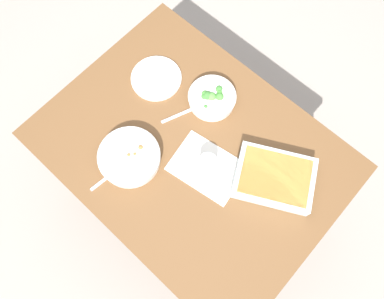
{
  "coord_description": "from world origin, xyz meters",
  "views": [
    {
      "loc": [
        0.35,
        -0.38,
        2.19
      ],
      "look_at": [
        0.0,
        0.0,
        0.74
      ],
      "focal_mm": 35.33,
      "sensor_mm": 36.0,
      "label": 1
    }
  ],
  "objects_px": {
    "spoon_by_stew": "(114,172)",
    "stew_bowl": "(130,157)",
    "baking_dish": "(274,178)",
    "drink_cup": "(207,165)",
    "broccoli_bowl": "(212,98)",
    "side_plate": "(156,78)",
    "spoon_by_broccoli": "(186,112)"
  },
  "relations": [
    {
      "from": "drink_cup",
      "to": "side_plate",
      "type": "height_order",
      "value": "drink_cup"
    },
    {
      "from": "baking_dish",
      "to": "spoon_by_stew",
      "type": "bearing_deg",
      "value": -140.47
    },
    {
      "from": "stew_bowl",
      "to": "baking_dish",
      "type": "relative_size",
      "value": 0.68
    },
    {
      "from": "baking_dish",
      "to": "spoon_by_stew",
      "type": "relative_size",
      "value": 2.09
    },
    {
      "from": "stew_bowl",
      "to": "broccoli_bowl",
      "type": "relative_size",
      "value": 1.23
    },
    {
      "from": "stew_bowl",
      "to": "side_plate",
      "type": "distance_m",
      "value": 0.38
    },
    {
      "from": "stew_bowl",
      "to": "baking_dish",
      "type": "bearing_deg",
      "value": 33.81
    },
    {
      "from": "drink_cup",
      "to": "side_plate",
      "type": "relative_size",
      "value": 0.39
    },
    {
      "from": "baking_dish",
      "to": "side_plate",
      "type": "xyz_separation_m",
      "value": [
        -0.66,
        0.02,
        -0.03
      ]
    },
    {
      "from": "spoon_by_stew",
      "to": "side_plate",
      "type": "bearing_deg",
      "value": 112.36
    },
    {
      "from": "broccoli_bowl",
      "to": "spoon_by_stew",
      "type": "distance_m",
      "value": 0.51
    },
    {
      "from": "side_plate",
      "to": "spoon_by_broccoli",
      "type": "relative_size",
      "value": 1.3
    },
    {
      "from": "stew_bowl",
      "to": "spoon_by_stew",
      "type": "height_order",
      "value": "stew_bowl"
    },
    {
      "from": "broccoli_bowl",
      "to": "side_plate",
      "type": "height_order",
      "value": "broccoli_bowl"
    },
    {
      "from": "stew_bowl",
      "to": "baking_dish",
      "type": "distance_m",
      "value": 0.57
    },
    {
      "from": "broccoli_bowl",
      "to": "side_plate",
      "type": "xyz_separation_m",
      "value": [
        -0.25,
        -0.08,
        -0.02
      ]
    },
    {
      "from": "spoon_by_stew",
      "to": "stew_bowl",
      "type": "bearing_deg",
      "value": 82.99
    },
    {
      "from": "stew_bowl",
      "to": "drink_cup",
      "type": "xyz_separation_m",
      "value": [
        0.25,
        0.18,
        0.01
      ]
    },
    {
      "from": "spoon_by_broccoli",
      "to": "stew_bowl",
      "type": "bearing_deg",
      "value": -94.16
    },
    {
      "from": "stew_bowl",
      "to": "spoon_by_stew",
      "type": "xyz_separation_m",
      "value": [
        -0.01,
        -0.08,
        -0.03
      ]
    },
    {
      "from": "drink_cup",
      "to": "spoon_by_stew",
      "type": "height_order",
      "value": "drink_cup"
    },
    {
      "from": "stew_bowl",
      "to": "side_plate",
      "type": "xyz_separation_m",
      "value": [
        -0.18,
        0.33,
        -0.03
      ]
    },
    {
      "from": "baking_dish",
      "to": "side_plate",
      "type": "height_order",
      "value": "baking_dish"
    },
    {
      "from": "baking_dish",
      "to": "side_plate",
      "type": "relative_size",
      "value": 1.67
    },
    {
      "from": "stew_bowl",
      "to": "spoon_by_broccoli",
      "type": "height_order",
      "value": "stew_bowl"
    },
    {
      "from": "side_plate",
      "to": "broccoli_bowl",
      "type": "bearing_deg",
      "value": 18.28
    },
    {
      "from": "spoon_by_broccoli",
      "to": "broccoli_bowl",
      "type": "bearing_deg",
      "value": 67.94
    },
    {
      "from": "drink_cup",
      "to": "spoon_by_stew",
      "type": "distance_m",
      "value": 0.37
    },
    {
      "from": "broccoli_bowl",
      "to": "baking_dish",
      "type": "bearing_deg",
      "value": -13.58
    },
    {
      "from": "broccoli_bowl",
      "to": "drink_cup",
      "type": "xyz_separation_m",
      "value": [
        0.18,
        -0.23,
        0.01
      ]
    },
    {
      "from": "stew_bowl",
      "to": "broccoli_bowl",
      "type": "xyz_separation_m",
      "value": [
        0.07,
        0.42,
        -0.0
      ]
    },
    {
      "from": "stew_bowl",
      "to": "drink_cup",
      "type": "relative_size",
      "value": 2.93
    }
  ]
}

